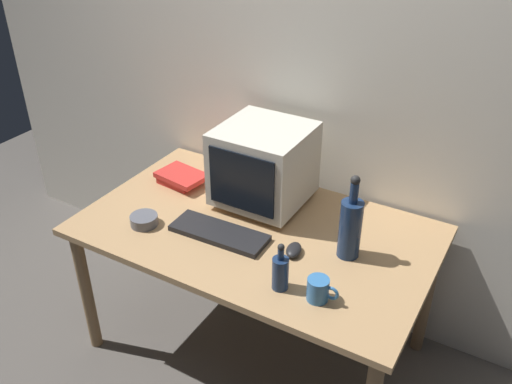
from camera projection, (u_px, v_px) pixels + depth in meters
ground_plane at (256, 345)px, 2.73m from camera, size 6.00×6.00×0.00m
back_wall at (313, 72)px, 2.45m from camera, size 4.00×0.08×2.50m
desk at (256, 242)px, 2.40m from camera, size 1.50×0.90×0.71m
crt_monitor at (264, 165)px, 2.44m from camera, size 0.38×0.39×0.37m
keyboard at (219, 233)px, 2.31m from camera, size 0.42×0.16×0.02m
computer_mouse at (294, 250)px, 2.20m from camera, size 0.08×0.11×0.04m
bottle_tall at (350, 227)px, 2.13m from camera, size 0.09×0.09×0.36m
bottle_short at (280, 272)px, 1.99m from camera, size 0.06×0.06×0.20m
book_stack at (181, 178)px, 2.67m from camera, size 0.25×0.19×0.06m
mug at (319, 289)px, 1.95m from camera, size 0.12×0.08×0.09m
cd_spindle at (144, 220)px, 2.37m from camera, size 0.12×0.12×0.04m
metal_canister at (225, 161)px, 2.73m from camera, size 0.09×0.09×0.15m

